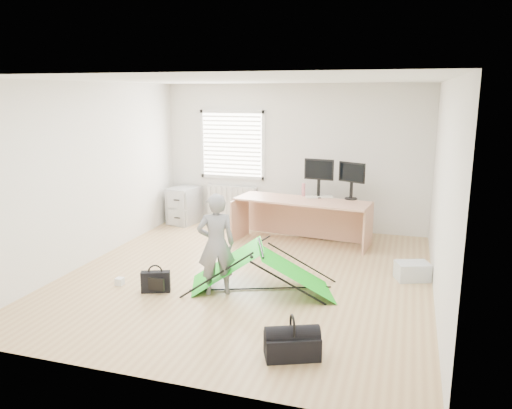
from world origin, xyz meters
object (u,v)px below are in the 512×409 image
(storage_crate, at_px, (412,271))
(office_chair, at_px, (316,219))
(desk, at_px, (301,222))
(laptop_bag, at_px, (156,282))
(filing_cabinet, at_px, (184,205))
(duffel_bag, at_px, (292,346))
(monitor_left, at_px, (319,183))
(monitor_right, at_px, (351,186))
(person, at_px, (216,244))
(thermos, at_px, (303,190))
(kite, at_px, (261,269))

(storage_crate, bearing_deg, office_chair, 132.55)
(desk, distance_m, laptop_bag, 2.98)
(filing_cabinet, xyz_separation_m, duffel_bag, (3.22, -4.38, -0.24))
(office_chair, xyz_separation_m, laptop_bag, (-1.49, -3.30, -0.14))
(monitor_left, height_order, monitor_right, monitor_left)
(office_chair, distance_m, laptop_bag, 3.63)
(person, height_order, storage_crate, person)
(desk, relative_size, person, 1.71)
(desk, relative_size, storage_crate, 5.11)
(filing_cabinet, height_order, monitor_right, monitor_right)
(laptop_bag, bearing_deg, monitor_left, 40.12)
(monitor_right, bearing_deg, desk, -133.84)
(monitor_left, height_order, thermos, monitor_left)
(thermos, relative_size, laptop_bag, 0.60)
(filing_cabinet, bearing_deg, thermos, 4.03)
(monitor_left, distance_m, laptop_bag, 3.46)
(office_chair, bearing_deg, duffel_bag, 110.95)
(desk, bearing_deg, thermos, 104.83)
(monitor_left, xyz_separation_m, office_chair, (-0.10, 0.36, -0.73))
(thermos, distance_m, storage_crate, 2.53)
(desk, distance_m, duffel_bag, 3.79)
(laptop_bag, bearing_deg, desk, 41.17)
(office_chair, xyz_separation_m, storage_crate, (1.70, -1.85, -0.16))
(filing_cabinet, bearing_deg, person, -46.44)
(monitor_left, relative_size, laptop_bag, 1.37)
(office_chair, bearing_deg, storage_crate, 145.89)
(storage_crate, distance_m, duffel_bag, 2.76)
(filing_cabinet, distance_m, monitor_left, 2.83)
(desk, bearing_deg, filing_cabinet, 172.00)
(monitor_right, xyz_separation_m, laptop_bag, (-2.14, -2.95, -0.86))
(monitor_right, height_order, person, person)
(monitor_right, distance_m, kite, 2.71)
(storage_crate, bearing_deg, monitor_left, 137.06)
(office_chair, xyz_separation_m, person, (-0.71, -3.10, 0.38))
(office_chair, relative_size, storage_crate, 1.41)
(kite, bearing_deg, duffel_bag, -83.96)
(kite, bearing_deg, monitor_left, 62.23)
(desk, distance_m, thermos, 0.60)
(monitor_left, distance_m, person, 2.88)
(monitor_right, height_order, duffel_bag, monitor_right)
(kite, bearing_deg, desk, 67.19)
(desk, height_order, duffel_bag, desk)
(filing_cabinet, bearing_deg, office_chair, 11.83)
(desk, distance_m, kite, 2.16)
(monitor_right, height_order, thermos, monitor_right)
(desk, bearing_deg, laptop_bag, -110.32)
(person, distance_m, kite, 0.69)
(thermos, bearing_deg, office_chair, 62.68)
(person, bearing_deg, monitor_right, -143.96)
(filing_cabinet, relative_size, office_chair, 1.16)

